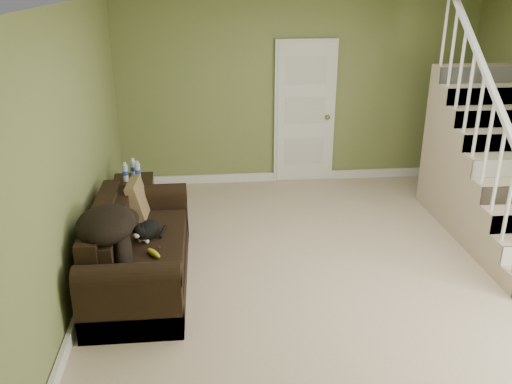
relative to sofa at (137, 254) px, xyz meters
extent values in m
cube|color=tan|center=(2.01, -0.06, -0.30)|extent=(5.00, 5.50, 0.01)
cube|color=white|center=(2.01, -0.06, 2.30)|extent=(5.00, 5.50, 0.01)
cube|color=olive|center=(2.01, 2.69, 1.00)|extent=(5.00, 0.04, 2.60)
cube|color=olive|center=(2.01, -2.81, 1.00)|extent=(5.00, 0.04, 2.60)
cube|color=olive|center=(-0.49, -0.06, 1.00)|extent=(0.04, 5.50, 2.60)
cube|color=white|center=(2.01, 2.66, -0.24)|extent=(5.00, 0.04, 0.12)
cube|color=white|center=(-0.46, -0.06, -0.24)|extent=(0.04, 5.50, 0.12)
cube|color=white|center=(2.11, 2.65, 0.71)|extent=(0.86, 0.05, 2.02)
cube|color=white|center=(2.11, 2.63, 0.70)|extent=(0.78, 0.04, 1.96)
sphere|color=olive|center=(2.43, 2.59, 0.65)|extent=(0.07, 0.07, 0.07)
cylinder|color=white|center=(3.56, -0.26, 0.55)|extent=(0.04, 0.04, 0.90)
cylinder|color=white|center=(3.56, 0.01, 0.75)|extent=(0.04, 0.04, 0.90)
cylinder|color=white|center=(3.56, 0.28, 0.95)|extent=(0.04, 0.04, 0.90)
cube|color=tan|center=(4.01, 0.55, 0.20)|extent=(1.00, 0.27, 1.00)
cylinder|color=white|center=(3.56, 0.55, 1.15)|extent=(0.04, 0.04, 0.90)
cube|color=tan|center=(4.01, 0.82, 0.30)|extent=(1.00, 0.27, 1.20)
cylinder|color=white|center=(3.56, 0.82, 1.35)|extent=(0.04, 0.04, 0.90)
cube|color=tan|center=(4.01, 1.09, 0.40)|extent=(1.00, 0.27, 1.40)
cylinder|color=white|center=(3.56, 1.09, 1.55)|extent=(0.04, 0.04, 0.90)
cube|color=tan|center=(4.01, 1.36, 0.50)|extent=(1.00, 0.27, 1.60)
cylinder|color=white|center=(3.56, 1.36, 1.75)|extent=(0.04, 0.04, 0.90)
cube|color=tan|center=(4.01, 1.63, 0.60)|extent=(1.00, 0.27, 1.80)
cylinder|color=white|center=(3.56, 1.63, 1.95)|extent=(0.04, 0.04, 0.90)
cube|color=white|center=(3.56, 0.55, 1.60)|extent=(0.06, 2.46, 1.84)
cube|color=black|center=(0.04, 0.00, -0.19)|extent=(0.86, 1.99, 0.23)
cube|color=black|center=(0.13, 0.00, 0.03)|extent=(0.65, 1.50, 0.20)
cube|color=black|center=(0.04, -0.88, -0.02)|extent=(0.86, 0.23, 0.56)
cube|color=black|center=(0.04, 0.88, -0.02)|extent=(0.86, 0.23, 0.56)
cylinder|color=black|center=(0.04, -0.88, 0.26)|extent=(0.86, 0.23, 0.23)
cylinder|color=black|center=(0.04, 0.88, 0.26)|extent=(0.86, 0.23, 0.23)
cube|color=black|center=(-0.30, 0.00, 0.20)|extent=(0.18, 1.54, 0.57)
cube|color=black|center=(-0.16, 0.00, 0.28)|extent=(0.13, 1.49, 0.32)
cube|color=black|center=(-0.17, 1.40, -0.02)|extent=(0.49, 0.49, 0.56)
cylinder|color=white|center=(-0.24, 1.35, 0.36)|extent=(0.06, 0.06, 0.20)
cylinder|color=#2C46AD|center=(-0.24, 1.35, 0.36)|extent=(0.07, 0.07, 0.05)
cylinder|color=white|center=(-0.24, 1.35, 0.47)|extent=(0.03, 0.03, 0.03)
cylinder|color=white|center=(-0.10, 1.39, 0.36)|extent=(0.06, 0.06, 0.20)
cylinder|color=#2C46AD|center=(-0.10, 1.39, 0.36)|extent=(0.07, 0.07, 0.05)
cylinder|color=white|center=(-0.10, 1.39, 0.47)|extent=(0.03, 0.03, 0.03)
cylinder|color=white|center=(-0.17, 1.50, 0.36)|extent=(0.06, 0.06, 0.20)
cylinder|color=#2C46AD|center=(-0.17, 1.50, 0.36)|extent=(0.07, 0.07, 0.05)
cylinder|color=white|center=(-0.17, 1.50, 0.47)|extent=(0.03, 0.03, 0.03)
ellipsoid|color=black|center=(0.12, 0.08, 0.21)|extent=(0.30, 0.38, 0.18)
ellipsoid|color=white|center=(0.12, 0.00, 0.18)|extent=(0.15, 0.17, 0.09)
sphere|color=black|center=(0.12, -0.09, 0.28)|extent=(0.16, 0.16, 0.12)
ellipsoid|color=white|center=(0.12, -0.14, 0.26)|extent=(0.08, 0.07, 0.06)
cone|color=black|center=(0.09, -0.08, 0.34)|extent=(0.06, 0.06, 0.05)
cone|color=black|center=(0.15, -0.08, 0.34)|extent=(0.06, 0.06, 0.05)
cylinder|color=black|center=(0.21, 0.21, 0.15)|extent=(0.07, 0.25, 0.03)
ellipsoid|color=yellow|center=(0.20, -0.30, 0.16)|extent=(0.16, 0.20, 0.06)
cube|color=#48301D|center=(-0.03, 0.65, 0.30)|extent=(0.23, 0.43, 0.43)
ellipsoid|color=black|center=(-0.18, -0.41, 0.52)|extent=(0.67, 0.77, 0.27)
camera|label=1|loc=(0.71, -4.74, 2.53)|focal=38.00mm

